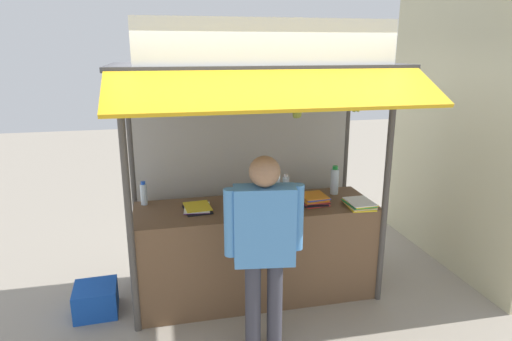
# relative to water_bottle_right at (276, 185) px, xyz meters

# --- Properties ---
(ground_plane) EXTENTS (20.00, 20.00, 0.00)m
(ground_plane) POSITION_rel_water_bottle_right_xyz_m (-0.26, -0.22, -1.05)
(ground_plane) COLOR #9E9384
(stall_counter) EXTENTS (2.29, 0.75, 0.93)m
(stall_counter) POSITION_rel_water_bottle_right_xyz_m (-0.26, -0.22, -0.59)
(stall_counter) COLOR brown
(stall_counter) RESTS_ON ground
(stall_structure) EXTENTS (2.49, 1.67, 2.60)m
(stall_structure) POSITION_rel_water_bottle_right_xyz_m (-0.26, -0.07, 0.54)
(stall_structure) COLOR #4C4742
(stall_structure) RESTS_ON ground
(water_bottle_right) EXTENTS (0.07, 0.07, 0.27)m
(water_bottle_right) POSITION_rel_water_bottle_right_xyz_m (0.00, 0.00, 0.00)
(water_bottle_right) COLOR silver
(water_bottle_right) RESTS_ON stall_counter
(water_bottle_back_right) EXTENTS (0.06, 0.06, 0.23)m
(water_bottle_back_right) POSITION_rel_water_bottle_right_xyz_m (-1.30, 0.05, -0.02)
(water_bottle_back_right) COLOR silver
(water_bottle_back_right) RESTS_ON stall_counter
(water_bottle_far_right) EXTENTS (0.09, 0.09, 0.31)m
(water_bottle_far_right) POSITION_rel_water_bottle_right_xyz_m (-0.10, -0.15, 0.02)
(water_bottle_far_right) COLOR silver
(water_bottle_far_right) RESTS_ON stall_counter
(water_bottle_mid_left) EXTENTS (0.06, 0.06, 0.23)m
(water_bottle_mid_left) POSITION_rel_water_bottle_right_xyz_m (0.10, -0.01, -0.02)
(water_bottle_mid_left) COLOR silver
(water_bottle_mid_left) RESTS_ON stall_counter
(water_bottle_center) EXTENTS (0.08, 0.08, 0.30)m
(water_bottle_center) POSITION_rel_water_bottle_right_xyz_m (0.61, -0.05, 0.01)
(water_bottle_center) COLOR silver
(water_bottle_center) RESTS_ON stall_counter
(magazine_stack_front_left) EXTENTS (0.27, 0.29, 0.09)m
(magazine_stack_front_left) POSITION_rel_water_bottle_right_xyz_m (0.30, -0.28, -0.08)
(magazine_stack_front_left) COLOR red
(magazine_stack_front_left) RESTS_ON stall_counter
(magazine_stack_rear_center) EXTENTS (0.27, 0.33, 0.04)m
(magazine_stack_rear_center) POSITION_rel_water_bottle_right_xyz_m (-0.82, -0.22, -0.11)
(magazine_stack_rear_center) COLOR black
(magazine_stack_rear_center) RESTS_ON stall_counter
(magazine_stack_left) EXTENTS (0.22, 0.32, 0.06)m
(magazine_stack_left) POSITION_rel_water_bottle_right_xyz_m (-0.31, -0.25, -0.09)
(magazine_stack_left) COLOR white
(magazine_stack_left) RESTS_ON stall_counter
(magazine_stack_front_right) EXTENTS (0.26, 0.32, 0.06)m
(magazine_stack_front_right) POSITION_rel_water_bottle_right_xyz_m (0.69, -0.46, -0.10)
(magazine_stack_front_right) COLOR yellow
(magazine_stack_front_right) RESTS_ON stall_counter
(banana_bunch_inner_left) EXTENTS (0.09, 0.09, 0.29)m
(banana_bunch_inner_left) POSITION_rel_water_bottle_right_xyz_m (-0.03, -0.70, 0.85)
(banana_bunch_inner_left) COLOR #332D23
(banana_bunch_rightmost) EXTENTS (0.09, 0.09, 0.26)m
(banana_bunch_rightmost) POSITION_rel_water_bottle_right_xyz_m (0.48, -0.70, 0.88)
(banana_bunch_rightmost) COLOR #332D23
(vendor_person) EXTENTS (0.62, 0.26, 1.63)m
(vendor_person) POSITION_rel_water_bottle_right_xyz_m (-0.39, -1.08, -0.07)
(vendor_person) COLOR #383842
(vendor_person) RESTS_ON ground
(plastic_crate) EXTENTS (0.40, 0.40, 0.27)m
(plastic_crate) POSITION_rel_water_bottle_right_xyz_m (-1.79, -0.24, -0.92)
(plastic_crate) COLOR #194CB2
(plastic_crate) RESTS_ON ground
(neighbour_wall) EXTENTS (0.20, 2.40, 3.03)m
(neighbour_wall) POSITION_rel_water_bottle_right_xyz_m (2.04, 0.08, 0.46)
(neighbour_wall) COLOR beige
(neighbour_wall) RESTS_ON ground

